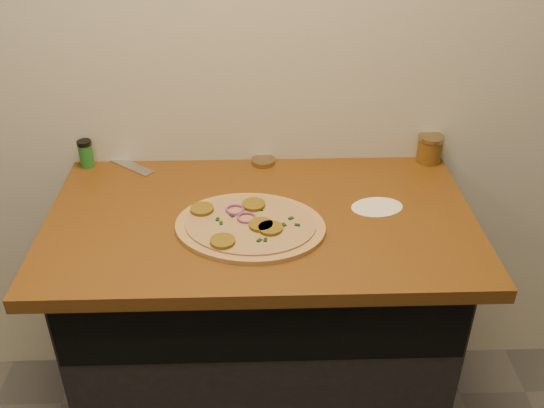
{
  "coord_description": "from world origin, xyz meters",
  "views": [
    {
      "loc": [
        -0.01,
        -0.01,
        1.83
      ],
      "look_at": [
        0.03,
        1.39,
        0.95
      ],
      "focal_mm": 40.0,
      "sensor_mm": 36.0,
      "label": 1
    }
  ],
  "objects_px": {
    "spice_shaker": "(86,154)",
    "salsa_jar": "(430,149)",
    "pizza": "(249,225)",
    "chefs_knife": "(114,158)"
  },
  "relations": [
    {
      "from": "spice_shaker",
      "to": "salsa_jar",
      "type": "bearing_deg",
      "value": -0.0
    },
    {
      "from": "pizza",
      "to": "spice_shaker",
      "type": "bearing_deg",
      "value": 144.59
    },
    {
      "from": "salsa_jar",
      "to": "chefs_knife",
      "type": "bearing_deg",
      "value": 177.43
    },
    {
      "from": "salsa_jar",
      "to": "spice_shaker",
      "type": "relative_size",
      "value": 1.01
    },
    {
      "from": "pizza",
      "to": "salsa_jar",
      "type": "bearing_deg",
      "value": 32.37
    },
    {
      "from": "pizza",
      "to": "chefs_knife",
      "type": "height_order",
      "value": "pizza"
    },
    {
      "from": "pizza",
      "to": "salsa_jar",
      "type": "xyz_separation_m",
      "value": [
        0.58,
        0.37,
        0.04
      ]
    },
    {
      "from": "chefs_knife",
      "to": "spice_shaker",
      "type": "distance_m",
      "value": 0.1
    },
    {
      "from": "pizza",
      "to": "chefs_knife",
      "type": "relative_size",
      "value": 1.89
    },
    {
      "from": "chefs_knife",
      "to": "salsa_jar",
      "type": "bearing_deg",
      "value": -2.57
    }
  ]
}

